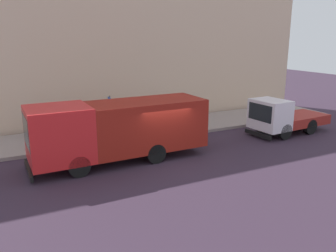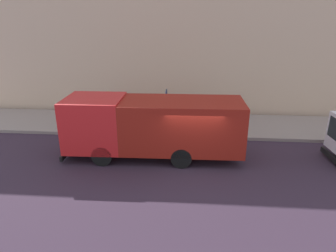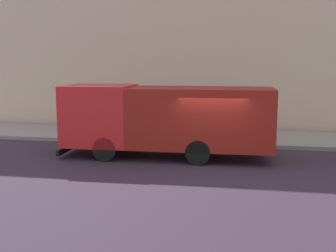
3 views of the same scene
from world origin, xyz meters
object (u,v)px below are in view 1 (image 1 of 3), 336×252
at_px(traffic_cone_orange, 45,140).
at_px(pedestrian_walking, 27,122).
at_px(small_flatbed_truck, 282,117).
at_px(street_sign_post, 110,114).
at_px(pedestrian_standing, 74,123).
at_px(large_utility_truck, 119,128).

bearing_deg(traffic_cone_orange, pedestrian_walking, 14.80).
height_order(small_flatbed_truck, street_sign_post, street_sign_post).
height_order(small_flatbed_truck, traffic_cone_orange, small_flatbed_truck).
xyz_separation_m(small_flatbed_truck, traffic_cone_orange, (3.13, 13.28, -0.49)).
bearing_deg(pedestrian_walking, small_flatbed_truck, 84.37).
bearing_deg(small_flatbed_truck, street_sign_post, 70.74).
xyz_separation_m(small_flatbed_truck, street_sign_post, (2.65, 9.86, 0.63)).
bearing_deg(street_sign_post, pedestrian_standing, 51.27).
distance_m(large_utility_truck, traffic_cone_orange, 4.54).
relative_size(small_flatbed_truck, street_sign_post, 2.13).
relative_size(pedestrian_walking, traffic_cone_orange, 2.33).
bearing_deg(pedestrian_standing, pedestrian_walking, 107.19).
bearing_deg(large_utility_truck, small_flatbed_truck, -90.77).
bearing_deg(pedestrian_standing, traffic_cone_orange, 167.63).
distance_m(small_flatbed_truck, pedestrian_standing, 12.26).
xyz_separation_m(pedestrian_standing, traffic_cone_orange, (-0.89, 1.70, -0.51)).
bearing_deg(traffic_cone_orange, street_sign_post, -98.10).
xyz_separation_m(large_utility_truck, small_flatbed_truck, (0.09, -10.27, -0.58)).
relative_size(pedestrian_walking, pedestrian_standing, 1.01).
bearing_deg(pedestrian_standing, large_utility_truck, -112.43).
height_order(large_utility_truck, traffic_cone_orange, large_utility_truck).
relative_size(large_utility_truck, traffic_cone_orange, 11.65).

